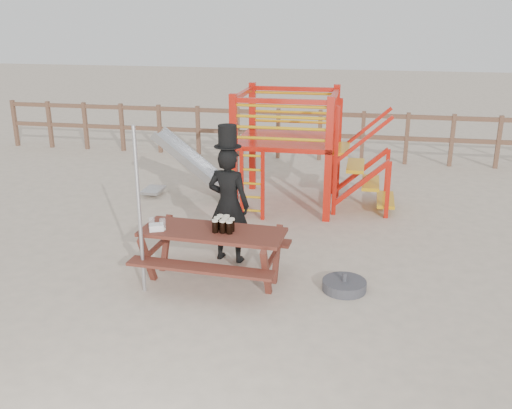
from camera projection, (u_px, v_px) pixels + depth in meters
name	position (u px, v px, depth m)	size (l,w,h in m)	color
ground	(230.00, 290.00, 7.27)	(60.00, 60.00, 0.00)	beige
back_fence	(299.00, 129.00, 13.54)	(15.09, 0.09, 1.20)	brown
playground_fort	(283.00, 147.00, 10.23)	(4.71, 1.84, 2.10)	red
picnic_table	(213.00, 249.00, 7.37)	(1.91, 1.37, 0.71)	maroon
man_with_hat	(229.00, 202.00, 7.90)	(0.66, 0.49, 1.95)	black
metal_pole	(139.00, 212.00, 6.91)	(0.05, 0.05, 2.13)	#B2B2B7
parasol_base	(344.00, 285.00, 7.25)	(0.56, 0.56, 0.24)	#3D3D43
paper_bag	(156.00, 227.00, 7.29)	(0.18, 0.14, 0.08)	white
stout_pints	(223.00, 224.00, 7.25)	(0.27, 0.27, 0.17)	black
empty_glasses	(157.00, 224.00, 7.30)	(0.23, 0.09, 0.15)	silver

